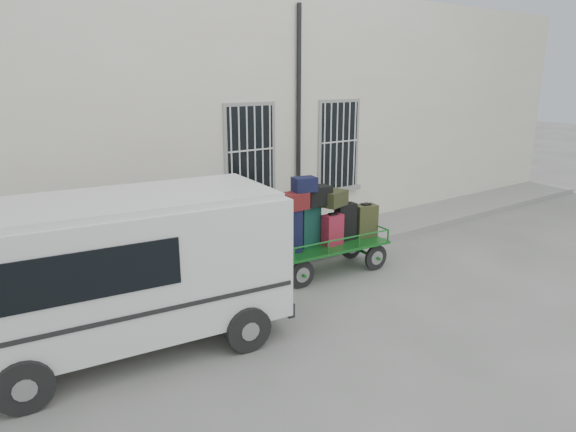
# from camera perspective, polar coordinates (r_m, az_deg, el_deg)

# --- Properties ---
(ground) EXTENTS (80.00, 80.00, 0.00)m
(ground) POSITION_cam_1_polar(r_m,az_deg,el_deg) (10.42, 6.74, -7.38)
(ground) COLOR slate
(ground) RESTS_ON ground
(building) EXTENTS (24.00, 5.15, 6.00)m
(building) POSITION_cam_1_polar(r_m,az_deg,el_deg) (14.17, -8.40, 11.10)
(building) COLOR beige
(building) RESTS_ON ground
(sidewalk) EXTENTS (24.00, 1.70, 0.15)m
(sidewalk) POSITION_cam_1_polar(r_m,az_deg,el_deg) (11.98, -0.41, -3.81)
(sidewalk) COLOR gray
(sidewalk) RESTS_ON ground
(luggage_cart) EXTENTS (2.89, 1.31, 2.10)m
(luggage_cart) POSITION_cam_1_polar(r_m,az_deg,el_deg) (10.55, 4.08, -1.13)
(luggage_cart) COLOR black
(luggage_cart) RESTS_ON ground
(van) EXTENTS (4.85, 2.55, 2.34)m
(van) POSITION_cam_1_polar(r_m,az_deg,el_deg) (7.90, -17.66, -5.11)
(van) COLOR silver
(van) RESTS_ON ground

